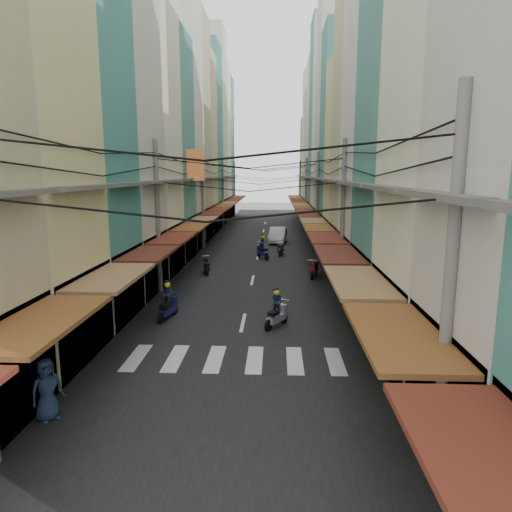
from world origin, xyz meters
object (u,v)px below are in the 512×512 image
(white_car, at_px, (278,242))
(traffic_sign, at_px, (355,276))
(bicycle, at_px, (407,333))
(market_umbrella, at_px, (411,324))

(white_car, distance_m, traffic_sign, 23.82)
(bicycle, distance_m, traffic_sign, 3.11)
(bicycle, height_order, traffic_sign, traffic_sign)
(bicycle, relative_size, market_umbrella, 0.72)
(white_car, relative_size, traffic_sign, 1.68)
(bicycle, distance_m, market_umbrella, 4.99)
(white_car, relative_size, market_umbrella, 2.29)
(market_umbrella, distance_m, traffic_sign, 5.44)
(bicycle, xyz_separation_m, traffic_sign, (-2.03, 0.94, 2.16))
(white_car, height_order, traffic_sign, traffic_sign)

